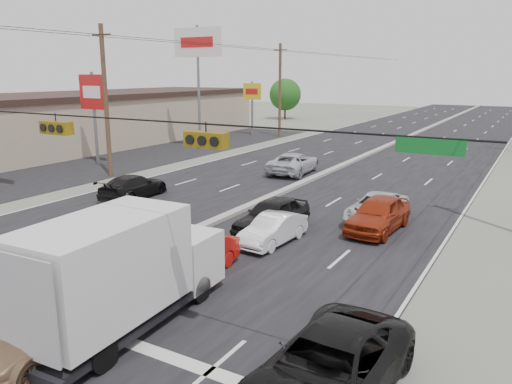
# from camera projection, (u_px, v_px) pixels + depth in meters

# --- Properties ---
(ground) EXTENTS (200.00, 200.00, 0.00)m
(ground) POSITION_uv_depth(u_px,v_px,m) (41.00, 300.00, 15.54)
(ground) COLOR #606356
(ground) RESTS_ON ground
(road_surface) EXTENTS (20.00, 160.00, 0.02)m
(road_surface) POSITION_uv_depth(u_px,v_px,m) (358.00, 160.00, 40.76)
(road_surface) COLOR black
(road_surface) RESTS_ON ground
(center_median) EXTENTS (0.50, 160.00, 0.20)m
(center_median) POSITION_uv_depth(u_px,v_px,m) (358.00, 158.00, 40.74)
(center_median) COLOR gray
(center_median) RESTS_ON ground
(strip_mall) EXTENTS (12.00, 42.00, 4.60)m
(strip_mall) POSITION_uv_depth(u_px,v_px,m) (86.00, 121.00, 48.75)
(strip_mall) COLOR tan
(strip_mall) RESTS_ON ground
(parking_lot) EXTENTS (10.00, 42.00, 0.02)m
(parking_lot) POSITION_uv_depth(u_px,v_px,m) (158.00, 152.00, 44.88)
(parking_lot) COLOR black
(parking_lot) RESTS_ON ground
(utility_pole_left_b) EXTENTS (1.60, 0.30, 10.00)m
(utility_pole_left_b) POSITION_uv_depth(u_px,v_px,m) (106.00, 101.00, 33.08)
(utility_pole_left_b) COLOR #422D1E
(utility_pole_left_b) RESTS_ON ground
(utility_pole_left_c) EXTENTS (1.60, 0.30, 10.00)m
(utility_pole_left_c) POSITION_uv_depth(u_px,v_px,m) (280.00, 90.00, 54.10)
(utility_pole_left_c) COLOR #422D1E
(utility_pole_left_c) RESTS_ON ground
(traffic_signals) EXTENTS (25.00, 0.30, 0.54)m
(traffic_signals) POSITION_uv_depth(u_px,v_px,m) (54.00, 126.00, 13.58)
(traffic_signals) COLOR black
(traffic_signals) RESTS_ON ground
(pole_sign_mid) EXTENTS (2.60, 0.25, 7.00)m
(pole_sign_mid) POSITION_uv_depth(u_px,v_px,m) (93.00, 97.00, 37.80)
(pole_sign_mid) COLOR slate
(pole_sign_mid) RESTS_ON ground
(pole_sign_billboard) EXTENTS (5.00, 0.25, 11.00)m
(pole_sign_billboard) POSITION_uv_depth(u_px,v_px,m) (198.00, 50.00, 44.11)
(pole_sign_billboard) COLOR slate
(pole_sign_billboard) RESTS_ON ground
(pole_sign_far) EXTENTS (2.20, 0.25, 6.00)m
(pole_sign_far) POSITION_uv_depth(u_px,v_px,m) (252.00, 96.00, 55.97)
(pole_sign_far) COLOR slate
(pole_sign_far) RESTS_ON ground
(tree_left_far) EXTENTS (4.80, 4.80, 6.12)m
(tree_left_far) POSITION_uv_depth(u_px,v_px,m) (285.00, 95.00, 75.88)
(tree_left_far) COLOR #382619
(tree_left_far) RESTS_ON ground
(box_truck) EXTENTS (2.60, 6.58, 3.29)m
(box_truck) POSITION_uv_depth(u_px,v_px,m) (122.00, 270.00, 13.53)
(box_truck) COLOR black
(box_truck) RESTS_ON ground
(tan_sedan) EXTENTS (2.88, 5.63, 1.56)m
(tan_sedan) POSITION_uv_depth(u_px,v_px,m) (52.00, 319.00, 12.74)
(tan_sedan) COLOR #816246
(tan_sedan) RESTS_ON ground
(red_sedan) EXTENTS (1.54, 4.09, 1.33)m
(red_sedan) POSITION_uv_depth(u_px,v_px,m) (193.00, 258.00, 17.22)
(red_sedan) COLOR #BA100B
(red_sedan) RESTS_ON ground
(black_suv) EXTENTS (2.70, 5.41, 1.47)m
(black_suv) POSITION_uv_depth(u_px,v_px,m) (329.00, 369.00, 10.65)
(black_suv) COLOR black
(black_suv) RESTS_ON ground
(queue_car_a) EXTENTS (2.10, 4.58, 1.52)m
(queue_car_a) POSITION_uv_depth(u_px,v_px,m) (272.00, 216.00, 21.98)
(queue_car_a) COLOR black
(queue_car_a) RESTS_ON ground
(queue_car_b) EXTENTS (1.54, 3.78, 1.22)m
(queue_car_b) POSITION_uv_depth(u_px,v_px,m) (273.00, 230.00, 20.56)
(queue_car_b) COLOR silver
(queue_car_b) RESTS_ON ground
(queue_car_c) EXTENTS (2.23, 4.73, 1.31)m
(queue_car_c) POSITION_uv_depth(u_px,v_px,m) (377.00, 209.00, 23.58)
(queue_car_c) COLOR silver
(queue_car_c) RESTS_ON ground
(queue_car_e) EXTENTS (2.10, 4.66, 1.55)m
(queue_car_e) POSITION_uv_depth(u_px,v_px,m) (378.00, 214.00, 22.19)
(queue_car_e) COLOR maroon
(queue_car_e) RESTS_ON ground
(oncoming_near) EXTENTS (2.29, 4.75, 1.34)m
(oncoming_near) POSITION_uv_depth(u_px,v_px,m) (133.00, 187.00, 28.05)
(oncoming_near) COLOR black
(oncoming_near) RESTS_ON ground
(oncoming_far) EXTENTS (2.85, 5.45, 1.46)m
(oncoming_far) POSITION_uv_depth(u_px,v_px,m) (294.00, 163.00, 35.00)
(oncoming_far) COLOR #B8BBC0
(oncoming_far) RESTS_ON ground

